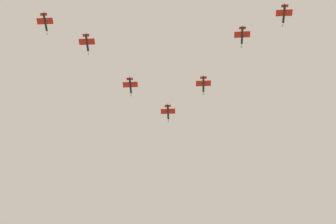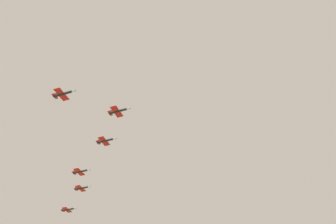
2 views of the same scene
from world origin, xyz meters
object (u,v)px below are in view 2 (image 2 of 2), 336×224
jet_port_outer (80,172)px  jet_starboard_trail (68,210)px  jet_port_inner (105,141)px  jet_starboard_inner (63,94)px  jet_center_rear (82,188)px  jet_lead (118,111)px

jet_port_outer → jet_starboard_trail: jet_port_outer is taller
jet_port_inner → jet_starboard_inner: (-5.19, 37.40, -1.56)m
jet_port_inner → jet_center_rear: bearing=-136.5°
jet_lead → jet_starboard_trail: (83.06, -64.71, -1.01)m
jet_port_inner → jet_center_rear: 52.07m
jet_center_rear → jet_port_inner: bearing=43.5°
jet_starboard_trail → jet_lead: bearing=44.2°
jet_port_inner → jet_starboard_trail: size_ratio=1.00×
jet_starboard_inner → jet_starboard_trail: size_ratio=1.00×
jet_lead → jet_port_inner: jet_port_inner is taller
jet_port_inner → jet_center_rear: size_ratio=1.00×
jet_port_inner → jet_starboard_inner: size_ratio=1.00×
jet_lead → jet_port_outer: size_ratio=1.00×
jet_starboard_inner → jet_starboard_trail: (69.31, -85.68, -0.23)m
jet_center_rear → jet_starboard_trail: (23.41, -15.81, -1.78)m
jet_starboard_trail → jet_center_rear: bearing=48.1°
jet_lead → jet_starboard_inner: size_ratio=1.00×
jet_lead → jet_starboard_trail: jet_lead is taller
jet_starboard_inner → jet_port_outer: jet_starboard_inner is taller
jet_lead → jet_center_rear: bearing=-137.2°
jet_center_rear → jet_port_outer: bearing=29.4°
jet_port_inner → jet_lead: bearing=41.2°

